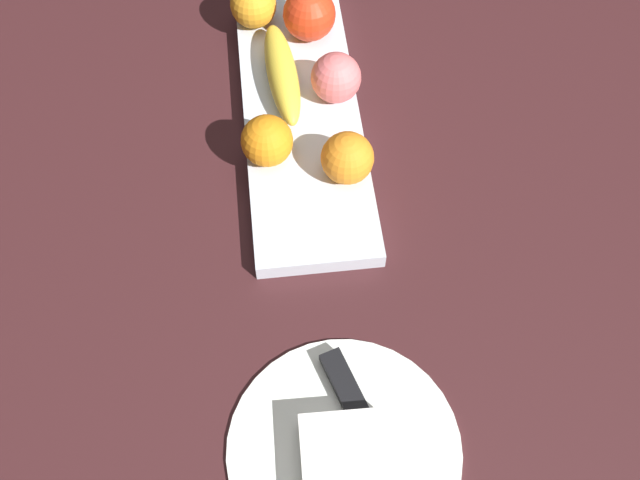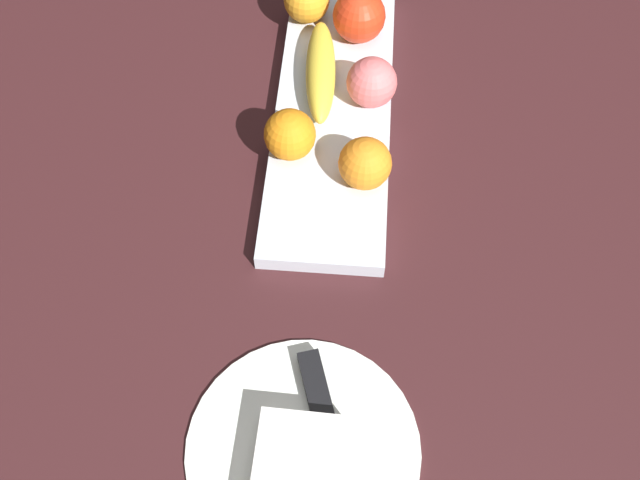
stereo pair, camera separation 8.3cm
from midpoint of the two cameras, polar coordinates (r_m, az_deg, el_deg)
ground_plane at (r=1.03m, az=4.54°, el=10.32°), size 2.40×2.40×0.00m
fruit_tray at (r=1.00m, az=3.42°, el=9.47°), size 0.47×0.15×0.02m
apple at (r=1.07m, az=5.38°, el=16.77°), size 0.07×0.07×0.07m
banana at (r=1.01m, az=2.45°, el=12.83°), size 0.19×0.05×0.04m
orange_near_apple at (r=0.92m, az=0.25°, el=7.98°), size 0.07×0.07×0.07m
orange_near_banana at (r=0.90m, az=6.18°, el=5.72°), size 0.07×0.07×0.07m
peach at (r=0.98m, az=6.51°, el=11.88°), size 0.07×0.07×0.07m
dinner_plate at (r=0.79m, az=1.82°, el=-16.14°), size 0.24×0.24×0.01m
folded_napkin at (r=0.76m, az=1.72°, el=-17.94°), size 0.12×0.10×0.03m
knife at (r=0.79m, az=3.11°, el=-12.96°), size 0.18×0.08×0.01m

